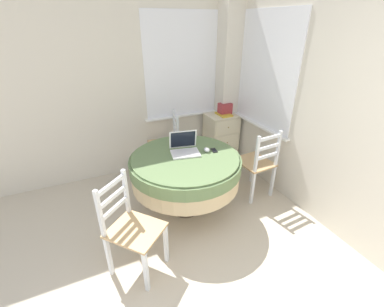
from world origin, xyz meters
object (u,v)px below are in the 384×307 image
at_px(corner_cabinet, 221,137).
at_px(storage_box, 225,109).
at_px(laptop, 184,148).
at_px(round_dining_table, 185,168).
at_px(cell_phone, 214,150).
at_px(dining_chair_camera_near, 131,229).
at_px(computer_mouse, 207,150).
at_px(dining_chair_near_back_window, 166,144).
at_px(dining_chair_near_right_window, 257,164).
at_px(book_on_cabinet, 224,114).

height_order(corner_cabinet, storage_box, storage_box).
bearing_deg(laptop, round_dining_table, -108.33).
bearing_deg(corner_cabinet, laptop, -138.88).
height_order(round_dining_table, laptop, laptop).
bearing_deg(cell_phone, dining_chair_camera_near, -153.46).
distance_m(round_dining_table, computer_mouse, 0.32).
bearing_deg(computer_mouse, round_dining_table, -179.35).
relative_size(dining_chair_near_back_window, storage_box, 4.88).
bearing_deg(dining_chair_near_back_window, computer_mouse, -79.35).
distance_m(cell_phone, storage_box, 1.20).
xyz_separation_m(computer_mouse, dining_chair_camera_near, (-1.02, -0.57, -0.30)).
distance_m(computer_mouse, dining_chair_near_back_window, 0.99).
relative_size(laptop, cell_phone, 3.16).
distance_m(cell_phone, dining_chair_near_back_window, 1.02).
height_order(dining_chair_near_right_window, book_on_cabinet, dining_chair_near_right_window).
height_order(laptop, cell_phone, laptop).
bearing_deg(dining_chair_near_back_window, storage_box, 0.85).
xyz_separation_m(round_dining_table, corner_cabinet, (1.03, 0.96, -0.19)).
bearing_deg(dining_chair_near_right_window, book_on_cabinet, 84.89).
bearing_deg(dining_chair_near_right_window, round_dining_table, 174.91).
bearing_deg(computer_mouse, dining_chair_camera_near, -150.92).
xyz_separation_m(laptop, storage_box, (1.04, 0.85, 0.08)).
xyz_separation_m(dining_chair_near_right_window, storage_box, (0.12, 1.03, 0.41)).
relative_size(cell_phone, dining_chair_near_back_window, 0.12).
xyz_separation_m(laptop, dining_chair_near_right_window, (0.91, -0.18, -0.32)).
bearing_deg(book_on_cabinet, storage_box, 43.06).
bearing_deg(dining_chair_near_right_window, storage_box, 83.28).
bearing_deg(book_on_cabinet, computer_mouse, -130.03).
relative_size(round_dining_table, laptop, 3.47).
relative_size(computer_mouse, cell_phone, 0.82).
relative_size(cell_phone, corner_cabinet, 0.15).
relative_size(computer_mouse, dining_chair_camera_near, 0.10).
xyz_separation_m(cell_phone, corner_cabinet, (0.67, 0.97, -0.34)).
bearing_deg(cell_phone, laptop, 162.35).
bearing_deg(dining_chair_camera_near, book_on_cabinet, 39.61).
bearing_deg(computer_mouse, storage_box, 49.72).
bearing_deg(dining_chair_near_back_window, dining_chair_near_right_window, -50.00).
height_order(round_dining_table, book_on_cabinet, book_on_cabinet).
distance_m(laptop, cell_phone, 0.34).
relative_size(dining_chair_camera_near, storage_box, 4.88).
xyz_separation_m(corner_cabinet, storage_box, (0.04, -0.02, 0.47)).
xyz_separation_m(computer_mouse, book_on_cabinet, (0.77, 0.91, 0.04)).
height_order(dining_chair_near_back_window, dining_chair_near_right_window, same).
relative_size(computer_mouse, book_on_cabinet, 0.36).
height_order(cell_phone, dining_chair_camera_near, dining_chair_camera_near).
bearing_deg(dining_chair_camera_near, computer_mouse, 29.08).
xyz_separation_m(dining_chair_near_back_window, corner_cabinet, (0.94, 0.03, -0.07)).
xyz_separation_m(dining_chair_camera_near, corner_cabinet, (1.78, 1.53, -0.07)).
bearing_deg(computer_mouse, dining_chair_near_right_window, -7.33).
bearing_deg(storage_box, cell_phone, -126.59).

